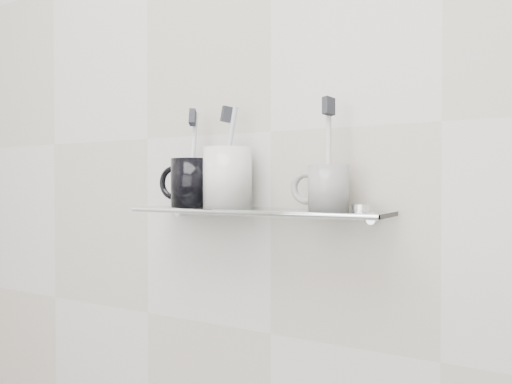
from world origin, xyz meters
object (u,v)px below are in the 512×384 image
Objects in this scene: shelf_glass at (255,211)px; mug_right at (328,188)px; mug_center at (228,178)px; mug_left at (193,183)px.

mug_right reaches higher than shelf_glass.
shelf_glass is 6.27× the size of mug_right.
shelf_glass is at bearing -6.72° from mug_center.
shelf_glass is 0.15m from mug_right.
shelf_glass is 5.11× the size of mug_left.
mug_left is at bearing 177.75° from mug_center.
mug_center reaches higher than mug_left.
mug_right is (0.14, 0.00, 0.04)m from shelf_glass.
mug_right is (0.29, 0.00, -0.01)m from mug_left.
mug_left is 0.29m from mug_right.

